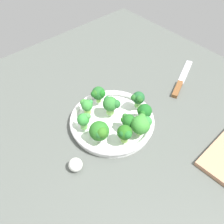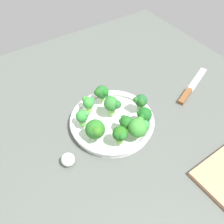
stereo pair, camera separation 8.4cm
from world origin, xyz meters
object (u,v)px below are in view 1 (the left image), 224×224
knife (180,82)px  broccoli_floret_5 (98,94)px  broccoli_floret_7 (111,104)px  garlic_bulb (76,165)px  broccoli_floret_1 (141,124)px  broccoli_floret_0 (127,122)px  bowl (112,121)px  broccoli_floret_4 (87,105)px  broccoli_floret_8 (138,98)px  broccoli_floret_6 (100,131)px  broccoli_floret_3 (84,120)px  broccoli_floret_9 (144,111)px  broccoli_floret_2 (125,133)px

knife → broccoli_floret_5: bearing=-18.6°
broccoli_floret_7 → garlic_bulb: (21.57, 8.15, -5.60)cm
broccoli_floret_1 → broccoli_floret_0: bearing=-61.5°
bowl → broccoli_floret_5: (-1.65, -9.22, 5.73)cm
bowl → broccoli_floret_5: broccoli_floret_5 is taller
knife → broccoli_floret_1: bearing=14.4°
garlic_bulb → broccoli_floret_5: bearing=-145.0°
garlic_bulb → broccoli_floret_4: bearing=-138.0°
broccoli_floret_4 → broccoli_floret_8: broccoli_floret_8 is taller
broccoli_floret_5 → broccoli_floret_6: broccoli_floret_6 is taller
broccoli_floret_3 → broccoli_floret_6: bearing=94.4°
broccoli_floret_3 → broccoli_floret_5: (-11.24, -6.35, 0.19)cm
broccoli_floret_3 → broccoli_floret_1: bearing=132.5°
bowl → broccoli_floret_9: (-7.86, 7.39, 5.26)cm
broccoli_floret_3 → broccoli_floret_8: 20.72cm
bowl → broccoli_floret_1: broccoli_floret_1 is taller
bowl → broccoli_floret_5: size_ratio=4.62×
broccoli_floret_3 → broccoli_floret_4: size_ratio=1.09×
broccoli_floret_3 → broccoli_floret_7: bearing=176.7°
broccoli_floret_1 → broccoli_floret_3: size_ratio=1.12×
broccoli_floret_3 → broccoli_floret_4: 6.96cm
knife → garlic_bulb: 56.04cm
broccoli_floret_5 → bowl: bearing=79.8°
broccoli_floret_2 → broccoli_floret_6: (5.43, -5.65, 0.09)cm
broccoli_floret_1 → broccoli_floret_6: (11.96, -6.43, 0.23)cm
broccoli_floret_2 → knife: (-39.48, -7.70, -6.94)cm
broccoli_floret_4 → garlic_bulb: (15.30, 13.77, -4.75)cm
broccoli_floret_2 → garlic_bulb: (16.42, -4.07, -5.34)cm
broccoli_floret_0 → broccoli_floret_4: 15.47cm
broccoli_floret_1 → broccoli_floret_9: 6.00cm
broccoli_floret_0 → broccoli_floret_7: 8.98cm
broccoli_floret_2 → garlic_bulb: bearing=-13.9°
broccoli_floret_0 → broccoli_floret_9: size_ratio=0.93×
broccoli_floret_6 → broccoli_floret_7: size_ratio=1.02×
bowl → broccoli_floret_5: bearing=-100.2°
broccoli_floret_7 → broccoli_floret_2: bearing=67.1°
broccoli_floret_1 → broccoli_floret_8: (-7.67, -8.98, -0.08)cm
broccoli_floret_1 → garlic_bulb: 24.03cm
broccoli_floret_2 → broccoli_floret_7: (-5.15, -12.22, 0.26)cm
broccoli_floret_0 → broccoli_floret_8: broccoli_floret_8 is taller
broccoli_floret_0 → broccoli_floret_5: (-0.96, -15.87, 0.82)cm
broccoli_floret_1 → broccoli_floret_6: 13.58cm
broccoli_floret_7 → knife: size_ratio=0.28×
broccoli_floret_2 → broccoli_floret_5: broccoli_floret_2 is taller
broccoli_floret_0 → broccoli_floret_5: size_ratio=0.89×
broccoli_floret_6 → garlic_bulb: broccoli_floret_6 is taller
broccoli_floret_6 → broccoli_floret_0: bearing=166.7°
broccoli_floret_7 → broccoli_floret_9: broccoli_floret_7 is taller
broccoli_floret_2 → broccoli_floret_4: broccoli_floret_2 is taller
garlic_bulb → bowl: bearing=-163.5°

